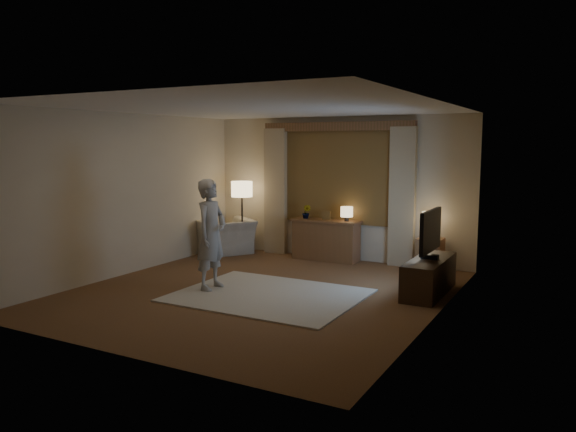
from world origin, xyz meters
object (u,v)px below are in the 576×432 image
Objects in this scene: armchair at (224,237)px; person at (211,234)px; tv_stand at (429,276)px; side_table at (430,255)px; sideboard at (326,241)px.

armchair is 0.64× the size of person.
armchair is at bearing 28.96° from person.
person is (-2.83, -1.28, 0.57)m from tv_stand.
tv_stand is (4.23, -1.05, -0.08)m from armchair.
side_table is 3.69m from person.
armchair is at bearing -175.02° from side_table.
tv_stand is at bearing -67.70° from person.
sideboard is 0.75× the size of person.
person is (-0.57, -2.72, 0.47)m from sideboard.
tv_stand is 0.88× the size of person.
sideboard is 2.14× the size of side_table.
side_table is 0.35× the size of person.
person is at bearing -155.62° from tv_stand.
armchair reaches higher than side_table.
armchair is (-1.97, -0.39, -0.02)m from sideboard.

